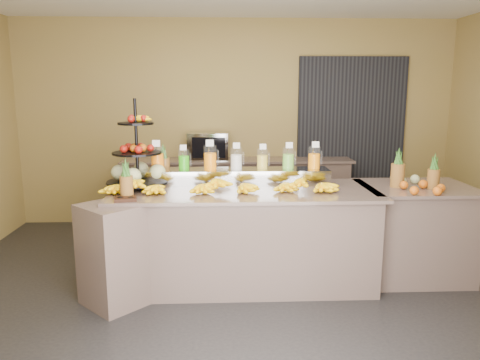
{
  "coord_description": "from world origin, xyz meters",
  "views": [
    {
      "loc": [
        -0.23,
        -4.02,
        1.87
      ],
      "look_at": [
        -0.05,
        0.3,
        1.02
      ],
      "focal_mm": 35.0,
      "sensor_mm": 36.0,
      "label": 1
    }
  ],
  "objects": [
    {
      "name": "juice_pitcher_orange_a",
      "position": [
        -0.85,
        0.58,
        1.19
      ],
      "size": [
        0.13,
        0.13,
        0.31
      ],
      "color": "silver",
      "rests_on": "pitcher_tray"
    },
    {
      "name": "oven_warmer",
      "position": [
        -0.38,
        2.25,
        1.11
      ],
      "size": [
        0.57,
        0.43,
        0.36
      ],
      "primitive_type": "cube",
      "rotation": [
        0.0,
        0.0,
        -0.09
      ],
      "color": "gray",
      "rests_on": "back_ledge"
    },
    {
      "name": "ground",
      "position": [
        0.0,
        0.0,
        0.0
      ],
      "size": [
        6.0,
        6.0,
        0.0
      ],
      "primitive_type": "plane",
      "color": "black",
      "rests_on": "ground"
    },
    {
      "name": "right_counter",
      "position": [
        1.7,
        0.4,
        0.47
      ],
      "size": [
        1.08,
        0.88,
        0.93
      ],
      "color": "gray",
      "rests_on": "ground"
    },
    {
      "name": "back_ledge",
      "position": [
        0.0,
        2.25,
        0.47
      ],
      "size": [
        3.1,
        0.55,
        0.93
      ],
      "color": "gray",
      "rests_on": "ground"
    },
    {
      "name": "juice_pitcher_lime",
      "position": [
        0.45,
        0.58,
        1.18
      ],
      "size": [
        0.12,
        0.12,
        0.28
      ],
      "color": "silver",
      "rests_on": "pitcher_tray"
    },
    {
      "name": "buffet_counter",
      "position": [
        -0.12,
        0.26,
        0.47
      ],
      "size": [
        2.75,
        1.25,
        0.93
      ],
      "color": "gray",
      "rests_on": "ground"
    },
    {
      "name": "pineapple_left_a",
      "position": [
        -1.05,
        0.01,
        1.06
      ],
      "size": [
        0.11,
        0.11,
        0.35
      ],
      "rotation": [
        0.0,
        0.0,
        -0.37
      ],
      "color": "brown",
      "rests_on": "buffet_counter"
    },
    {
      "name": "juice_pitcher_orange_b",
      "position": [
        -0.33,
        0.58,
        1.19
      ],
      "size": [
        0.13,
        0.13,
        0.31
      ],
      "color": "silver",
      "rests_on": "pitcher_tray"
    },
    {
      "name": "fruit_stand",
      "position": [
        -0.99,
        0.49,
        1.15
      ],
      "size": [
        0.73,
        0.73,
        0.85
      ],
      "rotation": [
        0.0,
        0.0,
        0.23
      ],
      "color": "black",
      "rests_on": "buffet_counter"
    },
    {
      "name": "condiment_caddy",
      "position": [
        -1.04,
        -0.09,
        0.94
      ],
      "size": [
        0.21,
        0.17,
        0.03
      ],
      "primitive_type": "cube",
      "rotation": [
        0.0,
        0.0,
        0.19
      ],
      "color": "black",
      "rests_on": "buffet_counter"
    },
    {
      "name": "banana_heap",
      "position": [
        -0.22,
        0.22,
        1.0
      ],
      "size": [
        2.18,
        0.2,
        0.18
      ],
      "color": "yellow",
      "rests_on": "buffet_counter"
    },
    {
      "name": "juice_pitcher_lemon",
      "position": [
        0.19,
        0.58,
        1.17
      ],
      "size": [
        0.11,
        0.11,
        0.27
      ],
      "color": "silver",
      "rests_on": "pitcher_tray"
    },
    {
      "name": "pitcher_tray",
      "position": [
        -0.07,
        0.58,
        1.01
      ],
      "size": [
        1.85,
        0.3,
        0.15
      ],
      "primitive_type": "cube",
      "color": "gray",
      "rests_on": "buffet_counter"
    },
    {
      "name": "juice_pitcher_orange_c",
      "position": [
        0.71,
        0.58,
        1.18
      ],
      "size": [
        0.12,
        0.12,
        0.29
      ],
      "color": "silver",
      "rests_on": "pitcher_tray"
    },
    {
      "name": "juice_pitcher_milk",
      "position": [
        -0.07,
        0.58,
        1.18
      ],
      "size": [
        0.12,
        0.12,
        0.28
      ],
      "color": "silver",
      "rests_on": "pitcher_tray"
    },
    {
      "name": "room_envelope",
      "position": [
        0.19,
        0.79,
        1.88
      ],
      "size": [
        6.04,
        5.02,
        2.82
      ],
      "color": "olive",
      "rests_on": "ground"
    },
    {
      "name": "right_fruit_pile",
      "position": [
        1.62,
        0.22,
        1.0
      ],
      "size": [
        0.43,
        0.41,
        0.23
      ],
      "color": "brown",
      "rests_on": "right_counter"
    },
    {
      "name": "juice_pitcher_green",
      "position": [
        -0.59,
        0.58,
        1.17
      ],
      "size": [
        0.11,
        0.11,
        0.26
      ],
      "color": "silver",
      "rests_on": "pitcher_tray"
    },
    {
      "name": "pineapple_left_b",
      "position": [
        -0.82,
        0.77,
        1.08
      ],
      "size": [
        0.13,
        0.13,
        0.4
      ],
      "rotation": [
        0.0,
        0.0,
        -0.36
      ],
      "color": "brown",
      "rests_on": "buffet_counter"
    }
  ]
}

